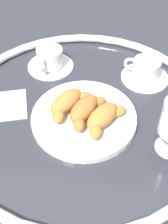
% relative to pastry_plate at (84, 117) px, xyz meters
% --- Properties ---
extents(ground_plane, '(2.20, 2.20, 0.00)m').
position_rel_pastry_plate_xyz_m(ground_plane, '(-0.03, -0.01, -0.01)').
color(ground_plane, '#2D3038').
extents(table_chrome_rim, '(0.67, 0.67, 0.02)m').
position_rel_pastry_plate_xyz_m(table_chrome_rim, '(-0.03, -0.01, 0.00)').
color(table_chrome_rim, silver).
rests_on(table_chrome_rim, ground_plane).
extents(pastry_plate, '(0.26, 0.26, 0.02)m').
position_rel_pastry_plate_xyz_m(pastry_plate, '(0.00, 0.00, 0.00)').
color(pastry_plate, white).
rests_on(pastry_plate, ground_plane).
extents(croissant_large, '(0.12, 0.10, 0.04)m').
position_rel_pastry_plate_xyz_m(croissant_large, '(-0.02, -0.04, 0.03)').
color(croissant_large, '#BC7A38').
rests_on(croissant_large, pastry_plate).
extents(croissant_small, '(0.13, 0.10, 0.04)m').
position_rel_pastry_plate_xyz_m(croissant_small, '(0.00, 0.00, 0.03)').
color(croissant_small, '#AD6B33').
rests_on(croissant_small, pastry_plate).
extents(croissant_extra, '(0.12, 0.10, 0.04)m').
position_rel_pastry_plate_xyz_m(croissant_extra, '(0.02, 0.05, 0.03)').
color(croissant_extra, '#BC7A38').
rests_on(croissant_extra, pastry_plate).
extents(coffee_cup_near, '(0.14, 0.14, 0.06)m').
position_rel_pastry_plate_xyz_m(coffee_cup_near, '(-0.19, -0.14, 0.01)').
color(coffee_cup_near, white).
rests_on(coffee_cup_near, ground_plane).
extents(coffee_cup_far, '(0.14, 0.14, 0.06)m').
position_rel_pastry_plate_xyz_m(coffee_cup_far, '(-0.19, 0.14, 0.01)').
color(coffee_cup_far, white).
rests_on(coffee_cup_far, ground_plane).
extents(folded_napkin, '(0.14, 0.14, 0.01)m').
position_rel_pastry_plate_xyz_m(folded_napkin, '(-0.01, -0.21, -0.01)').
color(folded_napkin, silver).
rests_on(folded_napkin, ground_plane).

